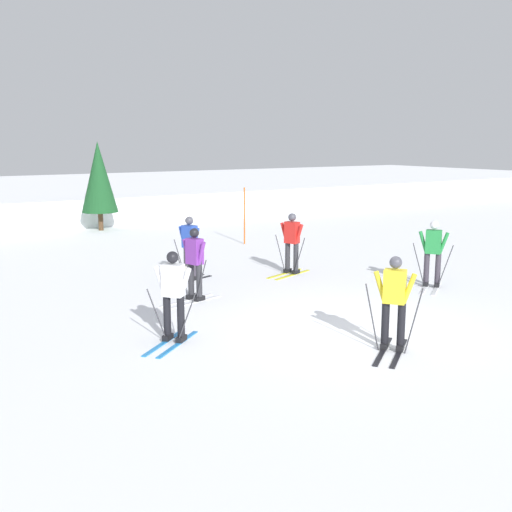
{
  "coord_description": "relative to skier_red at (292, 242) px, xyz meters",
  "views": [
    {
      "loc": [
        -8.03,
        -8.94,
        3.7
      ],
      "look_at": [
        0.0,
        3.69,
        0.9
      ],
      "focal_mm": 43.62,
      "sensor_mm": 36.0,
      "label": 1
    }
  ],
  "objects": [
    {
      "name": "skier_red",
      "position": [
        0.0,
        0.0,
        0.0
      ],
      "size": [
        1.63,
        0.95,
        1.71
      ],
      "color": "gold",
      "rests_on": "ground"
    },
    {
      "name": "skier_blue",
      "position": [
        -2.74,
        0.86,
        -0.0
      ],
      "size": [
        1.63,
        0.96,
        1.71
      ],
      "color": "black",
      "rests_on": "ground"
    },
    {
      "name": "conifer_far_right",
      "position": [
        -1.7,
        11.22,
        1.28
      ],
      "size": [
        1.48,
        1.48,
        3.65
      ],
      "color": "#513823",
      "rests_on": "ground"
    },
    {
      "name": "skier_white",
      "position": [
        -5.32,
        -3.68,
        0.04
      ],
      "size": [
        1.48,
        1.3,
        1.71
      ],
      "color": "#237AC6",
      "rests_on": "ground"
    },
    {
      "name": "skier_green",
      "position": [
        2.09,
        -3.23,
        0.0
      ],
      "size": [
        1.51,
        1.24,
        1.71
      ],
      "color": "silver",
      "rests_on": "ground"
    },
    {
      "name": "skier_yellow",
      "position": [
        -2.26,
        -6.23,
        0.0
      ],
      "size": [
        1.5,
        1.25,
        1.71
      ],
      "color": "black",
      "rests_on": "ground"
    },
    {
      "name": "far_snow_ridge",
      "position": [
        -1.98,
        15.32,
        -0.31
      ],
      "size": [
        80.0,
        6.62,
        1.22
      ],
      "primitive_type": "cube",
      "color": "white",
      "rests_on": "ground"
    },
    {
      "name": "skier_purple",
      "position": [
        -3.64,
        -1.2,
        -0.0
      ],
      "size": [
        1.64,
        0.97,
        1.71
      ],
      "color": "silver",
      "rests_on": "ground"
    },
    {
      "name": "trail_marker_pole",
      "position": [
        1.55,
        5.06,
        0.1
      ],
      "size": [
        0.05,
        0.05,
        2.04
      ],
      "primitive_type": "cylinder",
      "color": "#C65614",
      "rests_on": "ground"
    },
    {
      "name": "ground_plane",
      "position": [
        -1.98,
        -4.94,
        -0.92
      ],
      "size": [
        120.0,
        120.0,
        0.0
      ],
      "primitive_type": "plane",
      "color": "white"
    }
  ]
}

